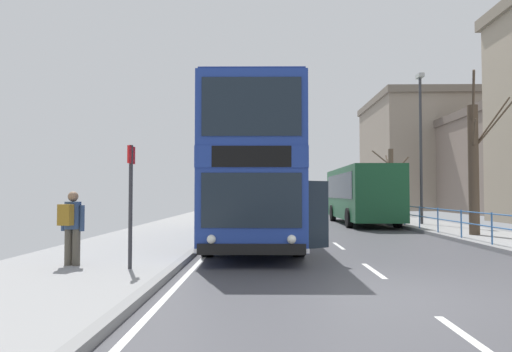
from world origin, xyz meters
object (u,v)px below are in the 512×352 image
Objects in this scene: pedestrian_with_backpack at (72,223)px; bare_tree_far_01 at (474,166)px; background_bus_far_lane at (361,194)px; background_building_02 at (417,154)px; bare_tree_far_00 at (391,180)px; street_lamp_far_side at (421,137)px; double_decker_bus_main at (255,173)px; bus_stop_sign_near at (131,192)px.

pedestrian_with_backpack is 0.27× the size of bare_tree_far_01.
background_building_02 is at bearing 65.96° from background_bus_far_lane.
street_lamp_far_side is at bearing -95.84° from bare_tree_far_00.
double_decker_bus_main is 7.12× the size of pedestrian_with_backpack.
bus_stop_sign_near reaches higher than pedestrian_with_backpack.
bare_tree_far_00 is 20.22m from background_building_02.
bare_tree_far_01 is 0.40× the size of background_building_02.
double_decker_bus_main is 4.44× the size of bus_stop_sign_near.
bare_tree_far_00 is at bearing 84.16° from street_lamp_far_side.
pedestrian_with_backpack is 0.11× the size of background_building_02.
bare_tree_far_00 is (11.58, 23.45, 0.92)m from bus_stop_sign_near.
background_bus_far_lane is 5.99× the size of pedestrian_with_backpack.
bare_tree_far_01 is (8.13, 1.76, 0.30)m from double_decker_bus_main.
double_decker_bus_main is 11.65m from street_lamp_far_side.
background_bus_far_lane is 18.48m from pedestrian_with_backpack.
double_decker_bus_main is 11.52m from background_bus_far_lane.
background_bus_far_lane is at bearing 106.92° from bare_tree_far_01.
bare_tree_far_01 reaches higher than bare_tree_far_00.
background_bus_far_lane is 1.61× the size of bare_tree_far_01.
bare_tree_far_00 is 15.47m from bare_tree_far_01.
pedestrian_with_backpack is 14.23m from bare_tree_far_01.
bare_tree_far_01 is at bearing 12.21° from double_decker_bus_main.
street_lamp_far_side is 9.48m from bare_tree_far_00.
bus_stop_sign_near is at bearing -126.80° from street_lamp_far_side.
background_building_02 is at bearing 63.38° from pedestrian_with_backpack.
double_decker_bus_main is at bearing -119.25° from background_bus_far_lane.
street_lamp_far_side is (8.23, 7.96, 2.17)m from double_decker_bus_main.
background_building_02 is at bearing 72.37° from street_lamp_far_side.
double_decker_bus_main is 6.73m from bus_stop_sign_near.
double_decker_bus_main is at bearing 57.35° from pedestrian_with_backpack.
street_lamp_far_side is (2.61, -2.07, 2.88)m from background_bus_far_lane.
double_decker_bus_main is at bearing -135.97° from street_lamp_far_side.
street_lamp_far_side reaches higher than bare_tree_far_01.
street_lamp_far_side reaches higher than pedestrian_with_backpack.
bus_stop_sign_near is at bearing -116.28° from bare_tree_far_00.
street_lamp_far_side is at bearing 44.03° from double_decker_bus_main.
bus_stop_sign_near is (-2.40, -6.25, -0.67)m from double_decker_bus_main.
bare_tree_far_01 is at bearing 37.26° from bus_stop_sign_near.
bus_stop_sign_near is 46.27m from background_building_02.
bare_tree_far_00 reaches higher than double_decker_bus_main.
bare_tree_far_01 reaches higher than background_bus_far_lane.
bare_tree_far_01 is at bearing -93.86° from bare_tree_far_00.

